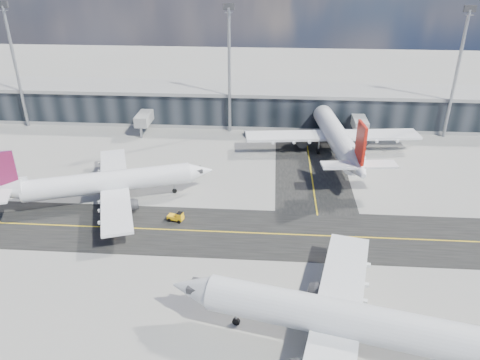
{
  "coord_description": "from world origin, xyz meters",
  "views": [
    {
      "loc": [
        9.97,
        -57.0,
        40.03
      ],
      "look_at": [
        5.0,
        12.19,
        5.0
      ],
      "focal_mm": 35.0,
      "sensor_mm": 36.0,
      "label": 1
    }
  ],
  "objects": [
    {
      "name": "floodlight_masts",
      "position": [
        0.0,
        48.0,
        15.61
      ],
      "size": [
        102.5,
        0.7,
        28.9
      ],
      "color": "gray",
      "rests_on": "ground"
    },
    {
      "name": "airliner_af",
      "position": [
        -18.15,
        12.23,
        3.65
      ],
      "size": [
        36.33,
        31.37,
        11.06
      ],
      "rotation": [
        0.0,
        0.0,
        -1.24
      ],
      "color": "white",
      "rests_on": "ground"
    },
    {
      "name": "airliner_near",
      "position": [
        19.23,
        -18.55,
        4.06
      ],
      "size": [
        41.17,
        35.36,
        12.28
      ],
      "rotation": [
        0.0,
        0.0,
        1.35
      ],
      "color": "silver",
      "rests_on": "ground"
    },
    {
      "name": "service_van",
      "position": [
        5.47,
        44.0,
        0.74
      ],
      "size": [
        4.23,
        5.89,
        1.49
      ],
      "primitive_type": "imported",
      "rotation": [
        0.0,
        0.0,
        0.37
      ],
      "color": "white",
      "rests_on": "ground"
    },
    {
      "name": "baggage_tug",
      "position": [
        -4.81,
        6.62,
        0.8
      ],
      "size": [
        2.79,
        1.86,
        1.61
      ],
      "rotation": [
        0.0,
        0.0,
        -1.82
      ],
      "color": "#FFB60D",
      "rests_on": "ground"
    },
    {
      "name": "taxiway_lanes",
      "position": [
        3.91,
        10.74,
        0.01
      ],
      "size": [
        180.0,
        63.0,
        0.03
      ],
      "color": "black",
      "rests_on": "ground"
    },
    {
      "name": "ground",
      "position": [
        0.0,
        0.0,
        0.0
      ],
      "size": [
        300.0,
        300.0,
        0.0
      ],
      "primitive_type": "plane",
      "color": "gray",
      "rests_on": "ground"
    },
    {
      "name": "terminal_concourse",
      "position": [
        0.04,
        54.93,
        4.09
      ],
      "size": [
        152.0,
        19.8,
        8.8
      ],
      "color": "black",
      "rests_on": "ground"
    },
    {
      "name": "airliner_redtail",
      "position": [
        23.29,
        36.57,
        4.31
      ],
      "size": [
        37.67,
        44.09,
        13.05
      ],
      "rotation": [
        0.0,
        0.0,
        0.11
      ],
      "color": "white",
      "rests_on": "ground"
    }
  ]
}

